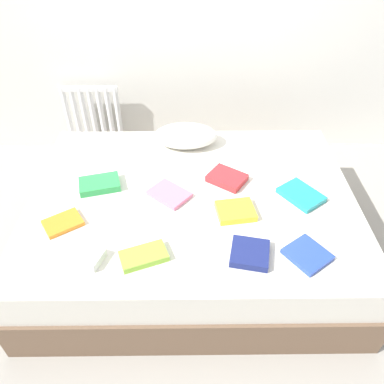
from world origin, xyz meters
The scene contains 14 objects.
ground_plane centered at (0.00, 0.00, 0.00)m, with size 8.00×8.00×0.00m, color #9E998E.
bed centered at (0.00, 0.00, 0.25)m, with size 2.00×1.50×0.50m.
radiator centered at (-0.85, 1.20, 0.36)m, with size 0.48×0.04×0.56m.
pillow centered at (-0.04, 0.55, 0.57)m, with size 0.44×0.27×0.15m, color white.
textbook_yellow centered at (0.25, -0.17, 0.52)m, with size 0.21×0.17×0.04m, color yellow.
textbook_orange centered at (-0.72, -0.24, 0.51)m, with size 0.20×0.15×0.02m, color orange.
textbook_pink centered at (-0.14, -0.01, 0.51)m, with size 0.23×0.17×0.03m, color pink.
textbook_lime centered at (-0.25, -0.49, 0.52)m, with size 0.23×0.13×0.04m, color #8CC638.
textbook_teal centered at (0.65, -0.02, 0.52)m, with size 0.24×0.18×0.03m, color teal.
textbook_white centered at (-0.56, -0.48, 0.52)m, with size 0.21×0.12×0.05m, color white.
textbook_red centered at (0.22, 0.14, 0.52)m, with size 0.22×0.17×0.04m, color red.
textbook_green centered at (-0.57, 0.08, 0.52)m, with size 0.24×0.16×0.04m, color green.
textbook_navy centered at (0.29, -0.48, 0.52)m, with size 0.19×0.19×0.04m, color navy.
textbook_blue centered at (0.58, -0.48, 0.51)m, with size 0.20×0.19×0.03m, color #2847B7.
Camera 1 is at (-0.02, -1.71, 2.00)m, focal length 35.12 mm.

